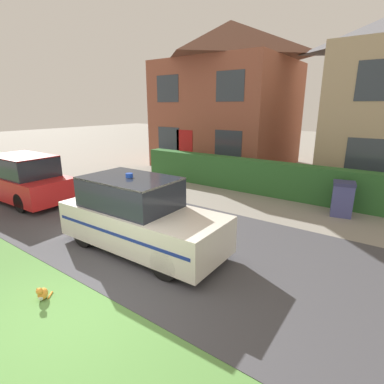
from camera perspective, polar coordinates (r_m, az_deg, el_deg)
The scene contains 9 objects.
ground_plane at distance 5.63m, azimuth -21.91°, elevation -20.69°, with size 80.00×80.00×0.00m, color gray.
road_strip at distance 7.45m, azimuth -0.89°, elevation -9.85°, with size 28.00×5.09×0.01m, color #424247.
lawn_verge at distance 5.46m, azimuth -26.22°, elevation -22.45°, with size 28.00×2.14×0.01m, color #568C42.
garden_hedge at distance 11.89m, azimuth 11.63°, elevation 2.98°, with size 10.34×0.56×1.28m, color #2D662D.
police_car at distance 7.05m, azimuth -10.09°, elevation -4.55°, with size 4.08×1.69×1.78m.
cat at distance 6.09m, azimuth -26.63°, elevation -16.92°, with size 0.27×0.34×0.29m.
neighbour_car_near at distance 12.16m, azimuth -29.72°, elevation 2.17°, with size 4.38×1.73×1.63m.
house_left at distance 17.52m, azimuth 6.96°, elevation 17.89°, with size 6.82×6.47×7.56m.
wheelie_bin at distance 10.22m, azimuth 26.72°, elevation -1.15°, with size 0.72×0.69×1.07m.
Camera 1 is at (4.02, -2.21, 3.26)m, focal length 28.00 mm.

